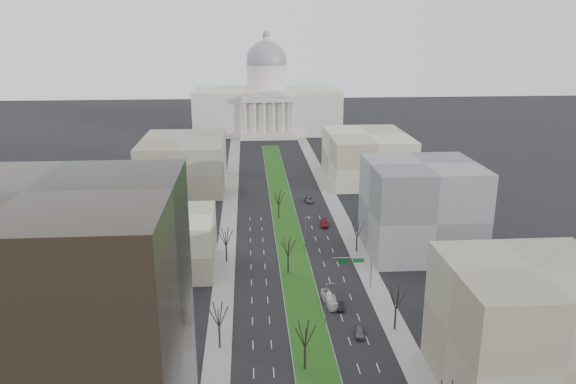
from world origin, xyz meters
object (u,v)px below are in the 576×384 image
car_red (324,224)px  car_black (339,305)px  box_van (329,300)px  car_grey_far (309,200)px  car_grey_near (360,332)px

car_red → car_black: bearing=-89.4°
box_van → car_red: bearing=76.1°
car_black → car_red: car_red is taller
car_grey_far → box_van: bearing=-95.9°
car_black → car_red: bearing=86.8°
car_grey_near → car_red: (1.50, 62.08, 0.04)m
car_grey_near → box_van: bearing=114.8°
car_grey_near → car_red: bearing=96.2°
car_grey_near → car_grey_far: car_grey_near is taller
car_black → box_van: box_van is taller
car_grey_far → box_van: 73.35m
car_black → box_van: (-1.91, 1.99, 0.34)m
car_grey_near → car_grey_far: size_ratio=0.83×
car_red → box_van: size_ratio=0.73×
car_grey_near → car_grey_far: 86.41m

